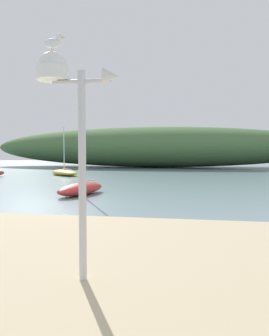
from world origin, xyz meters
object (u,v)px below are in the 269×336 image
sailboat_by_sandbar (81,189)px  seagull_on_radar (54,42)px  mast_structure (64,93)px  sailboat_outer_mooring (64,172)px

sailboat_by_sandbar → seagull_on_radar: bearing=-73.0°
mast_structure → seagull_on_radar: bearing=-179.1°
seagull_on_radar → sailboat_outer_mooring: 25.29m
mast_structure → sailboat_outer_mooring: 25.24m
seagull_on_radar → sailboat_by_sandbar: size_ratio=0.10×
mast_structure → sailboat_by_sandbar: size_ratio=0.92×
seagull_on_radar → sailboat_outer_mooring: bearing=111.5°
mast_structure → sailboat_outer_mooring: sailboat_outer_mooring is taller
mast_structure → sailboat_by_sandbar: sailboat_by_sandbar is taller
mast_structure → seagull_on_radar: (-0.16, -0.00, 0.78)m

